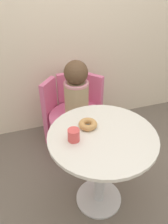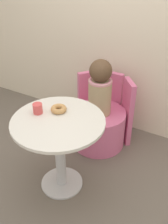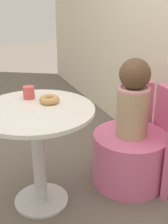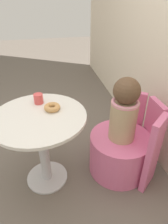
% 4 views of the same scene
% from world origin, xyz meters
% --- Properties ---
extents(ground_plane, '(12.00, 12.00, 0.00)m').
position_xyz_m(ground_plane, '(0.00, 0.00, 0.00)').
color(ground_plane, '#665B51').
extents(round_table, '(0.72, 0.72, 0.69)m').
position_xyz_m(round_table, '(-0.06, -0.01, 0.52)').
color(round_table, silver).
rests_on(round_table, ground_plane).
extents(tub_chair, '(0.54, 0.54, 0.39)m').
position_xyz_m(tub_chair, '(-0.03, 0.66, 0.19)').
color(tub_chair, '#DB6693').
rests_on(tub_chair, ground_plane).
extents(booth_backrest, '(0.64, 0.23, 0.70)m').
position_xyz_m(booth_backrest, '(-0.03, 0.89, 0.35)').
color(booth_backrest, '#DB6693').
rests_on(booth_backrest, ground_plane).
extents(child_figure, '(0.23, 0.23, 0.55)m').
position_xyz_m(child_figure, '(-0.03, 0.66, 0.66)').
color(child_figure, tan).
rests_on(child_figure, tub_chair).
extents(donut, '(0.13, 0.13, 0.04)m').
position_xyz_m(donut, '(-0.12, 0.10, 0.71)').
color(donut, tan).
rests_on(donut, round_table).
extents(cup, '(0.07, 0.07, 0.08)m').
position_xyz_m(cup, '(-0.25, -0.00, 0.73)').
color(cup, '#DB4C4C').
rests_on(cup, round_table).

